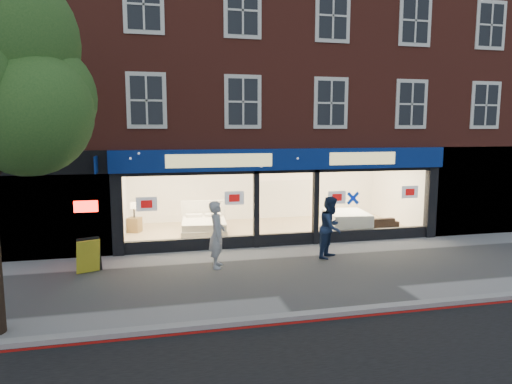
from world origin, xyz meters
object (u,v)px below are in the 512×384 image
object	(u,v)px
mattress_stack	(347,221)
sofa	(376,224)
a_board	(89,255)
pedestrian_blue	(331,227)
display_bed	(204,226)
pedestrian_grey	(217,234)

from	to	relation	value
mattress_stack	sofa	size ratio (longest dim) A/B	1.19
sofa	a_board	xyz separation A→B (m)	(-10.08, -2.76, 0.14)
sofa	pedestrian_blue	world-z (taller)	pedestrian_blue
pedestrian_blue	a_board	bearing A→B (deg)	132.72
a_board	pedestrian_blue	bearing A→B (deg)	-21.90
mattress_stack	pedestrian_blue	distance (m)	3.55
display_bed	sofa	world-z (taller)	display_bed
pedestrian_grey	display_bed	bearing A→B (deg)	12.03
mattress_stack	pedestrian_blue	bearing A→B (deg)	-122.04
pedestrian_grey	pedestrian_blue	size ratio (longest dim) A/B	1.01
sofa	display_bed	bearing A→B (deg)	-8.29
mattress_stack	sofa	bearing A→B (deg)	-5.94
display_bed	a_board	bearing A→B (deg)	-130.49
sofa	pedestrian_blue	distance (m)	4.20
sofa	a_board	world-z (taller)	a_board
mattress_stack	sofa	distance (m)	1.16
pedestrian_grey	sofa	bearing A→B (deg)	-52.29
pedestrian_grey	pedestrian_blue	distance (m)	3.55
mattress_stack	pedestrian_blue	size ratio (longest dim) A/B	1.04
sofa	pedestrian_blue	xyz separation A→B (m)	(-3.01, -2.86, 0.61)
mattress_stack	sofa	world-z (taller)	mattress_stack
sofa	pedestrian_grey	world-z (taller)	pedestrian_grey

